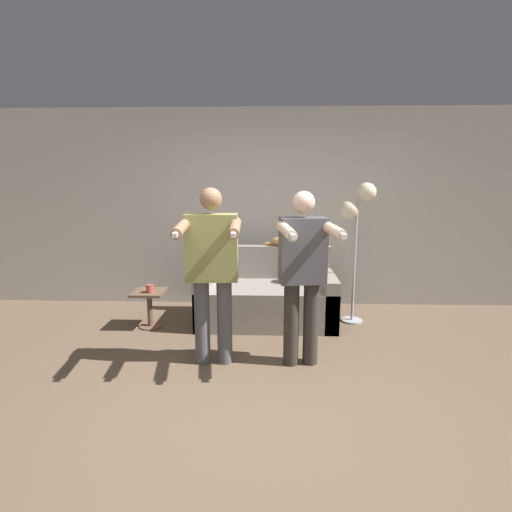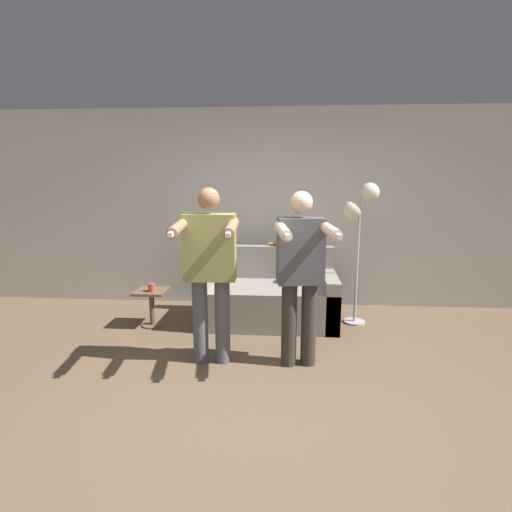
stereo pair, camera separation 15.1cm
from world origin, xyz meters
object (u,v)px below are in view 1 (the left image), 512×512
Objects in this scene: person_left at (212,265)px; side_table at (149,302)px; person_right at (303,269)px; cup at (150,289)px; floor_lamp at (358,211)px; cat at (286,240)px; couch at (266,298)px.

side_table is (-0.87, 0.89, -0.64)m from person_left.
cup is (-1.65, 0.84, -0.44)m from person_right.
floor_lamp reaches higher than cup.
person_right is at bearing -2.55° from person_left.
floor_lamp is (0.80, -0.33, 0.39)m from cat.
floor_lamp is (1.05, 0.01, 1.04)m from couch.
cat reaches higher than cup.
floor_lamp is 2.53m from cup.
floor_lamp is at bearing 50.98° from person_right.
person_right reaches higher than cat.
person_right is at bearing -73.92° from couch.
person_right is 3.52× the size of cat.
cat is (0.24, 0.34, 0.65)m from couch.
cat is (-0.09, 1.50, 0.02)m from person_right.
cat is 0.95m from floor_lamp.
person_right is at bearing -27.01° from cup.
cat is at bearing 54.17° from couch.
cat is at bearing 157.74° from floor_lamp.
couch is 1.37m from side_table.
person_left reaches higher than side_table.
side_table is (-2.39, -0.28, -1.03)m from floor_lamp.
side_table is 4.78× the size of cup.
cat is (0.72, 1.50, -0.01)m from person_left.
person_right is at bearing -121.40° from floor_lamp.
floor_lamp is at bearing 7.94° from cup.
couch is at bearing 98.46° from person_right.
couch is 3.55× the size of cat.
person_right is 1.43m from floor_lamp.
cup is at bearing 132.52° from person_left.
cup is at bearing -166.31° from couch.
person_left is 1.27m from cup.
floor_lamp reaches higher than side_table.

